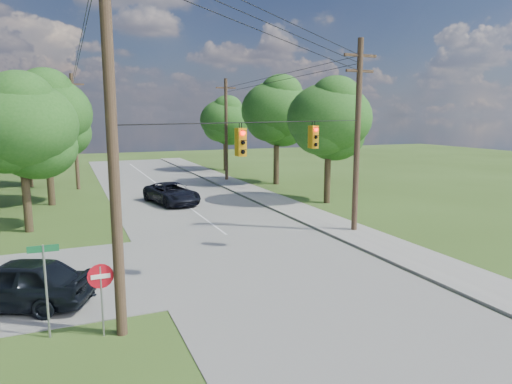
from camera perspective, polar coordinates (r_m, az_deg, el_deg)
name	(u,v)px	position (r m, az deg, el deg)	size (l,w,h in m)	color
ground	(268,314)	(15.58, 1.47, -14.97)	(140.00, 140.00, 0.00)	#334C19
main_road	(263,262)	(20.59, 0.87, -8.70)	(10.00, 100.00, 0.03)	gray
sidewalk_east	(385,245)	(23.94, 15.84, -6.34)	(2.60, 100.00, 0.12)	#9F9D95
pole_sw	(111,124)	(13.38, -17.63, 8.09)	(2.00, 0.32, 12.00)	#4C3827
pole_ne	(357,134)	(25.60, 12.56, 7.10)	(2.00, 0.32, 10.50)	#4C3827
pole_north_e	(226,129)	(45.40, -3.75, 7.85)	(2.00, 0.32, 10.00)	#4C3827
pole_north_w	(75,131)	(42.96, -21.71, 7.11)	(2.00, 0.32, 10.00)	#4C3827
power_lines	(207,65)	(25.68, -6.19, 15.51)	(13.93, 29.62, 4.93)	black
traffic_signals	(281,139)	(19.29, 3.12, 6.66)	(4.91, 3.27, 1.05)	orange
tree_w_near	(21,126)	(28.02, -27.36, 7.39)	(6.00, 6.00, 8.40)	#483724
tree_w_mid	(45,114)	(35.95, -24.85, 8.87)	(6.40, 6.40, 9.22)	#483724
tree_w_far	(25,118)	(46.04, -26.91, 8.27)	(6.00, 6.00, 8.73)	#483724
tree_e_near	(329,118)	(33.97, 9.10, 9.08)	(6.20, 6.20, 8.81)	#483724
tree_e_mid	(277,111)	(43.02, 2.60, 10.14)	(6.60, 6.60, 9.64)	#483724
tree_e_far	(225,120)	(53.79, -3.91, 8.96)	(5.80, 5.80, 8.32)	#483724
car_cross_dark	(16,283)	(17.60, -27.84, -10.08)	(2.02, 5.01, 1.71)	black
car_main_north	(172,193)	(34.16, -10.49, -0.15)	(2.55, 5.54, 1.54)	black
do_not_enter_sign	(101,284)	(14.25, -18.81, -10.78)	(0.74, 0.08, 2.23)	gray
street_name_sign	(46,280)	(14.72, -24.82, -9.93)	(0.85, 0.07, 2.82)	gray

